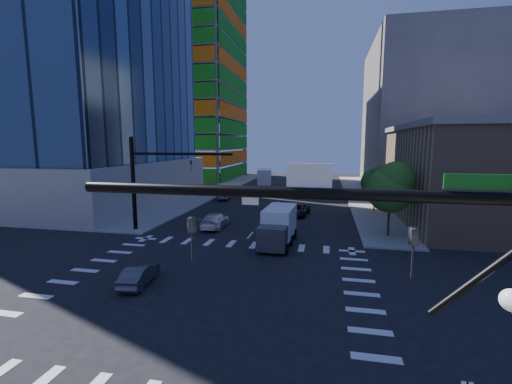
# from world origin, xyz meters

# --- Properties ---
(ground) EXTENTS (160.00, 160.00, 0.00)m
(ground) POSITION_xyz_m (0.00, 0.00, 0.00)
(ground) COLOR black
(ground) RESTS_ON ground
(road_markings) EXTENTS (20.00, 20.00, 0.01)m
(road_markings) POSITION_xyz_m (0.00, 0.00, 0.01)
(road_markings) COLOR silver
(road_markings) RESTS_ON ground
(sidewalk_ne) EXTENTS (5.00, 60.00, 0.15)m
(sidewalk_ne) POSITION_xyz_m (12.50, 40.00, 0.07)
(sidewalk_ne) COLOR gray
(sidewalk_ne) RESTS_ON ground
(sidewalk_nw) EXTENTS (5.00, 60.00, 0.15)m
(sidewalk_nw) POSITION_xyz_m (-12.50, 40.00, 0.07)
(sidewalk_nw) COLOR gray
(sidewalk_nw) RESTS_ON ground
(construction_building) EXTENTS (25.16, 34.50, 70.60)m
(construction_building) POSITION_xyz_m (-27.41, 61.93, 24.61)
(construction_building) COLOR slate
(construction_building) RESTS_ON ground
(commercial_building) EXTENTS (20.50, 22.50, 10.60)m
(commercial_building) POSITION_xyz_m (25.00, 22.00, 5.31)
(commercial_building) COLOR #A1815E
(commercial_building) RESTS_ON ground
(bg_building_ne) EXTENTS (24.00, 30.00, 28.00)m
(bg_building_ne) POSITION_xyz_m (27.00, 55.00, 14.00)
(bg_building_ne) COLOR #68615E
(bg_building_ne) RESTS_ON ground
(signal_mast_nw) EXTENTS (10.20, 0.40, 9.00)m
(signal_mast_nw) POSITION_xyz_m (-10.00, 11.50, 5.49)
(signal_mast_nw) COLOR black
(signal_mast_nw) RESTS_ON sidewalk_nw
(tree_south) EXTENTS (4.16, 4.16, 6.82)m
(tree_south) POSITION_xyz_m (12.63, 13.90, 4.69)
(tree_south) COLOR #382316
(tree_south) RESTS_ON sidewalk_ne
(tree_north) EXTENTS (3.54, 3.52, 5.78)m
(tree_north) POSITION_xyz_m (12.93, 25.90, 3.99)
(tree_north) COLOR #382316
(tree_north) RESTS_ON sidewalk_ne
(car_nb_far) EXTENTS (2.82, 5.00, 1.32)m
(car_nb_far) POSITION_xyz_m (3.65, 21.80, 0.66)
(car_nb_far) COLOR black
(car_nb_far) RESTS_ON ground
(car_sb_near) EXTENTS (2.22, 5.17, 1.48)m
(car_sb_near) POSITION_xyz_m (-4.17, 14.23, 0.74)
(car_sb_near) COLOR white
(car_sb_near) RESTS_ON ground
(car_sb_mid) EXTENTS (2.36, 4.83, 1.59)m
(car_sb_mid) POSITION_xyz_m (-8.38, 31.40, 0.79)
(car_sb_mid) COLOR #919597
(car_sb_mid) RESTS_ON ground
(car_sb_cross) EXTENTS (1.76, 3.83, 1.22)m
(car_sb_cross) POSITION_xyz_m (-4.16, -0.30, 0.61)
(car_sb_cross) COLOR #47484C
(car_sb_cross) RESTS_ON ground
(box_truck_near) EXTENTS (2.75, 5.97, 3.08)m
(box_truck_near) POSITION_xyz_m (2.94, 9.41, 1.36)
(box_truck_near) COLOR black
(box_truck_near) RESTS_ON ground
(box_truck_far) EXTENTS (4.04, 7.15, 3.54)m
(box_truck_far) POSITION_xyz_m (-5.23, 47.84, 1.56)
(box_truck_far) COLOR black
(box_truck_far) RESTS_ON ground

